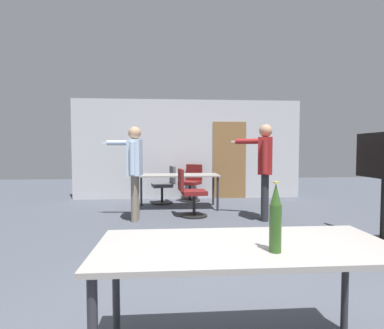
% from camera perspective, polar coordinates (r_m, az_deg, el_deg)
% --- Properties ---
extents(back_wall, '(6.06, 0.12, 2.63)m').
position_cam_1_polar(back_wall, '(8.00, -0.50, 2.85)').
color(back_wall, '#BCBCC1').
rests_on(back_wall, ground_plane).
extents(conference_table_near, '(1.73, 0.73, 0.76)m').
position_cam_1_polar(conference_table_near, '(1.86, 10.08, -16.87)').
color(conference_table_near, gray).
rests_on(conference_table_near, ground_plane).
extents(conference_table_far, '(1.80, 0.77, 0.76)m').
position_cam_1_polar(conference_table_far, '(6.65, -2.71, -2.52)').
color(conference_table_far, gray).
rests_on(conference_table_far, ground_plane).
extents(tv_screen, '(0.44, 1.20, 1.55)m').
position_cam_1_polar(tv_screen, '(4.93, 32.75, -1.42)').
color(tv_screen, black).
rests_on(tv_screen, ground_plane).
extents(person_left_plaid, '(0.74, 0.82, 1.77)m').
position_cam_1_polar(person_left_plaid, '(5.67, 13.64, 0.38)').
color(person_left_plaid, '#28282D').
rests_on(person_left_plaid, ground_plane).
extents(person_far_watching, '(0.77, 0.63, 1.73)m').
position_cam_1_polar(person_far_watching, '(5.56, -10.97, 0.17)').
color(person_far_watching, slate).
rests_on(person_far_watching, ground_plane).
extents(office_chair_far_right, '(0.57, 0.52, 0.93)m').
position_cam_1_polar(office_chair_far_right, '(5.85, -0.34, -5.68)').
color(office_chair_far_right, black).
rests_on(office_chair_far_right, ground_plane).
extents(office_chair_far_left, '(0.60, 0.54, 0.90)m').
position_cam_1_polar(office_chair_far_left, '(7.33, -5.15, -4.14)').
color(office_chair_far_left, black).
rests_on(office_chair_far_left, ground_plane).
extents(office_chair_side_rolled, '(0.65, 0.67, 0.92)m').
position_cam_1_polar(office_chair_side_rolled, '(7.68, -0.16, -3.70)').
color(office_chair_side_rolled, black).
rests_on(office_chair_side_rolled, ground_plane).
extents(beer_bottle, '(0.07, 0.07, 0.38)m').
position_cam_1_polar(beer_bottle, '(1.69, 15.61, -9.98)').
color(beer_bottle, '#2D511E').
rests_on(beer_bottle, conference_table_near).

